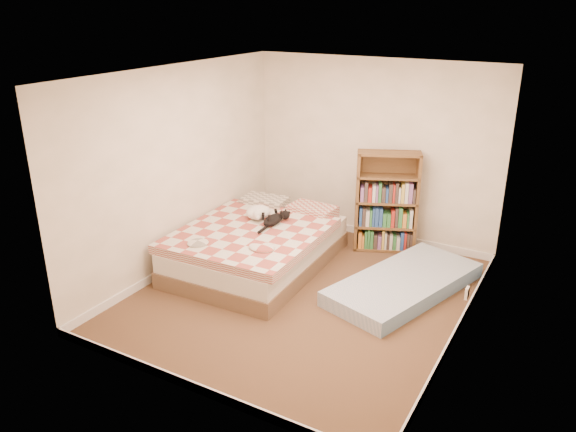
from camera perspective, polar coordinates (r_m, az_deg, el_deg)
The scene contains 6 objects.
room at distance 6.07m, azimuth 1.73°, elevation 1.96°, with size 3.51×4.01×2.51m.
bed at distance 7.16m, azimuth -2.96°, elevation -2.92°, with size 1.71×2.29×0.60m.
bookshelf at distance 7.63m, azimuth 9.96°, elevation 0.29°, with size 0.92×0.58×1.36m.
floor_mattress at distance 6.73m, azimuth 11.71°, elevation -6.78°, with size 0.89×1.98×0.18m, color #6587A8.
black_cat at distance 7.08m, azimuth -1.38°, elevation -0.30°, with size 0.29×0.64×0.14m.
white_dog at distance 7.25m, azimuth -3.02°, elevation 0.36°, with size 0.37×0.40×0.17m.
Camera 1 is at (2.67, -5.07, 3.19)m, focal length 35.00 mm.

